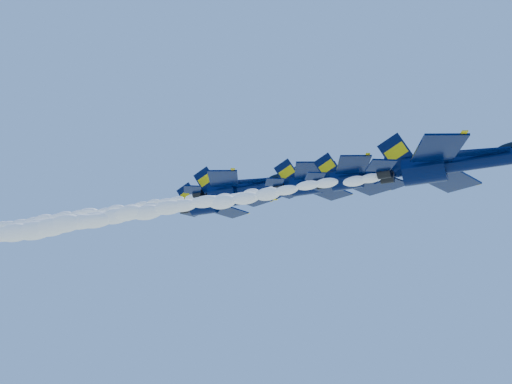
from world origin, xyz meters
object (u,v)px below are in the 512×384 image
at_px(jet_third, 333,180).
at_px(jet_fifth, 226,201).
at_px(jet_second, 375,174).
at_px(jet_lead, 465,162).
at_px(jet_fourth, 249,187).

relative_size(jet_third, jet_fifth, 0.86).
bearing_deg(jet_second, jet_lead, -22.43).
xyz_separation_m(jet_second, jet_third, (-7.08, 9.29, 3.78)).
bearing_deg(jet_fifth, jet_lead, -37.91).
bearing_deg(jet_lead, jet_third, 141.22).
distance_m(jet_lead, jet_fourth, 38.21).
relative_size(jet_lead, jet_fourth, 0.95).
bearing_deg(jet_lead, jet_fourth, 146.26).
height_order(jet_lead, jet_fourth, jet_fourth).
height_order(jet_lead, jet_fifth, jet_fifth).
height_order(jet_third, jet_fifth, jet_fifth).
xyz_separation_m(jet_lead, jet_second, (-9.21, 3.80, 1.64)).
xyz_separation_m(jet_lead, jet_fourth, (-30.84, 20.60, 9.19)).
distance_m(jet_lead, jet_third, 21.60).
height_order(jet_third, jet_fourth, jet_fourth).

